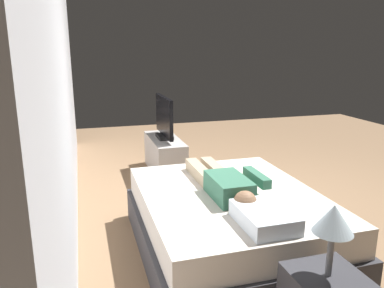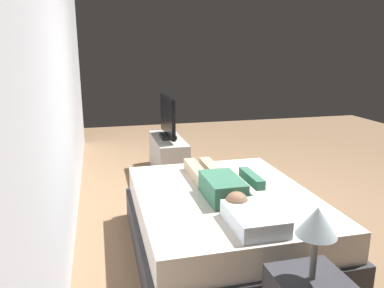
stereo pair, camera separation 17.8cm
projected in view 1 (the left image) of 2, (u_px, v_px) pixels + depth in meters
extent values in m
plane|color=#8C6B4C|center=(248.00, 209.00, 4.21)|extent=(10.00, 10.00, 0.00)
cube|color=silver|center=(62.00, 84.00, 3.72)|extent=(6.40, 0.10, 2.80)
cube|color=#333338|center=(229.00, 234.00, 3.34)|extent=(1.91, 1.54, 0.30)
cube|color=silver|center=(229.00, 206.00, 3.27)|extent=(1.83, 1.46, 0.24)
cube|color=white|center=(264.00, 217.00, 2.64)|extent=(0.48, 0.34, 0.12)
cube|color=#387056|center=(229.00, 187.00, 3.11)|extent=(0.48, 0.28, 0.18)
sphere|color=#936B4C|center=(245.00, 203.00, 2.81)|extent=(0.18, 0.18, 0.18)
cube|color=tan|center=(215.00, 171.00, 3.65)|extent=(0.60, 0.11, 0.11)
cube|color=tan|center=(199.00, 172.00, 3.60)|extent=(0.60, 0.11, 0.11)
cube|color=#387056|center=(257.00, 177.00, 3.24)|extent=(0.40, 0.08, 0.08)
cube|color=black|center=(259.00, 181.00, 3.51)|extent=(0.15, 0.04, 0.02)
cube|color=#B7B2AD|center=(165.00, 155.00, 5.42)|extent=(1.10, 0.40, 0.50)
cube|color=black|center=(164.00, 136.00, 5.35)|extent=(0.32, 0.20, 0.05)
cube|color=black|center=(164.00, 116.00, 5.28)|extent=(0.88, 0.05, 0.54)
cylinder|color=#59595B|center=(330.00, 251.00, 2.07)|extent=(0.04, 0.04, 0.30)
cone|color=silver|center=(334.00, 219.00, 2.02)|extent=(0.22, 0.22, 0.16)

